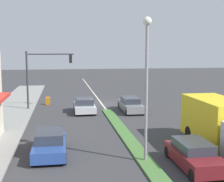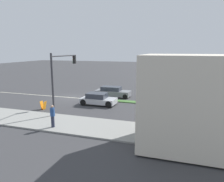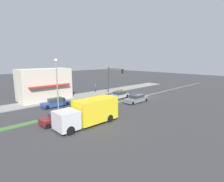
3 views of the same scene
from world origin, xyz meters
The scene contains 13 objects.
ground_plane centered at (0.00, 18.00, 0.00)m, with size 160.00×160.00×0.00m, color #38383A.
sidewalk_right centered at (9.00, 18.50, 0.06)m, with size 4.00×73.00×0.12m, color gray.
lane_marking_center centered at (0.00, 0.00, 0.00)m, with size 0.16×60.00×0.01m, color beige.
building_corner_store centered at (10.48, 15.44, 2.93)m, with size 4.97×8.88×5.61m.
traffic_signal_main centered at (6.12, 2.38, 3.90)m, with size 4.59×0.34×5.60m.
street_lamp centered at (0.00, 18.11, 4.78)m, with size 0.44×0.44×7.37m.
pedestrian centered at (10.17, 4.01, 1.04)m, with size 0.34×0.34×1.75m.
warning_aframe_sign centered at (5.76, -0.03, 0.43)m, with size 0.45×0.53×0.84m.
delivery_truck centered at (-5.00, 16.82, 1.47)m, with size 2.44×7.50×2.87m.
coupe_blue centered at (5.00, 16.13, 0.62)m, with size 1.79×4.15×1.31m.
suv_grey centered at (-2.20, 4.75, 0.63)m, with size 1.73×4.47×1.32m.
sedan_silver centered at (2.20, 4.55, 0.63)m, with size 1.91×3.83×1.30m.
sedan_maroon centered at (-2.20, 19.23, 0.62)m, with size 1.79×4.10×1.30m.
Camera 3 is at (-20.68, 28.20, 7.38)m, focal length 28.00 mm.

